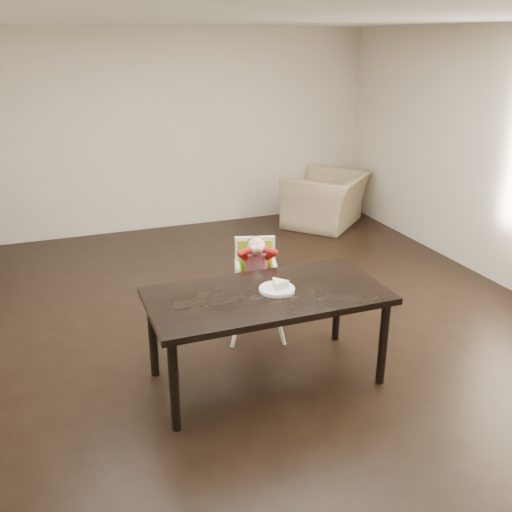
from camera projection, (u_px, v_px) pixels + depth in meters
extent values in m
plane|color=black|center=(250.00, 338.00, 5.17)|extent=(7.00, 7.00, 0.00)
cube|color=beige|center=(161.00, 132.00, 7.74)|extent=(6.00, 0.02, 2.70)
cube|color=white|center=(249.00, 16.00, 4.20)|extent=(6.00, 7.00, 0.02)
cube|color=black|center=(267.00, 296.00, 4.30)|extent=(1.80, 0.90, 0.05)
cylinder|color=black|center=(174.00, 386.00, 3.84)|extent=(0.07, 0.07, 0.70)
cylinder|color=black|center=(383.00, 343.00, 4.39)|extent=(0.07, 0.07, 0.70)
cylinder|color=black|center=(153.00, 336.00, 4.49)|extent=(0.07, 0.07, 0.70)
cylinder|color=black|center=(337.00, 304.00, 5.03)|extent=(0.07, 0.07, 0.70)
cylinder|color=white|center=(238.00, 318.00, 4.99)|extent=(0.04, 0.04, 0.50)
cylinder|color=white|center=(278.00, 317.00, 5.02)|extent=(0.04, 0.04, 0.50)
cylinder|color=white|center=(236.00, 301.00, 5.32)|extent=(0.04, 0.04, 0.50)
cylinder|color=white|center=(273.00, 299.00, 5.35)|extent=(0.04, 0.04, 0.50)
cube|color=white|center=(256.00, 283.00, 5.08)|extent=(0.43, 0.41, 0.04)
cube|color=#98B717|center=(256.00, 280.00, 5.07)|extent=(0.35, 0.33, 0.03)
cube|color=white|center=(255.00, 256.00, 5.14)|extent=(0.36, 0.14, 0.37)
cube|color=#98B717|center=(255.00, 258.00, 5.12)|extent=(0.30, 0.10, 0.34)
cube|color=black|center=(249.00, 261.00, 5.05)|extent=(0.07, 0.16, 0.02)
cube|color=black|center=(262.00, 261.00, 5.06)|extent=(0.07, 0.16, 0.02)
cylinder|color=#B01423|center=(256.00, 266.00, 5.02)|extent=(0.25, 0.25, 0.24)
sphere|color=beige|center=(256.00, 246.00, 4.94)|extent=(0.20, 0.20, 0.16)
ellipsoid|color=brown|center=(256.00, 243.00, 4.95)|extent=(0.20, 0.19, 0.12)
sphere|color=beige|center=(254.00, 249.00, 4.85)|extent=(0.09, 0.09, 0.07)
sphere|color=beige|center=(261.00, 249.00, 4.86)|extent=(0.09, 0.09, 0.07)
cylinder|color=white|center=(277.00, 290.00, 4.33)|extent=(0.32, 0.32, 0.02)
torus|color=white|center=(277.00, 288.00, 4.32)|extent=(0.32, 0.32, 0.01)
imported|color=tan|center=(327.00, 191.00, 8.16)|extent=(1.34, 1.32, 1.00)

